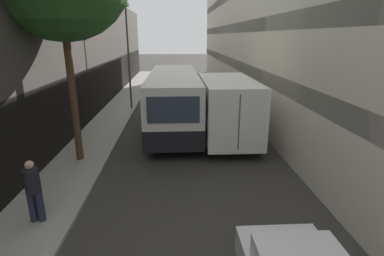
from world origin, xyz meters
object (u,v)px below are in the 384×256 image
at_px(panel_van, 164,85).
at_px(street_lamp, 127,37).
at_px(bus, 174,100).
at_px(pedestrian, 33,189).
at_px(box_truck, 225,105).

distance_m(panel_van, street_lamp, 6.39).
relative_size(bus, pedestrian, 5.45).
bearing_deg(pedestrian, bus, 67.16).
bearing_deg(panel_van, street_lamp, -114.88).
height_order(bus, panel_van, bus).
xyz_separation_m(bus, street_lamp, (-3.02, 4.62, 3.27)).
relative_size(bus, panel_van, 2.18).
height_order(box_truck, pedestrian, box_truck).
bearing_deg(box_truck, street_lamp, 132.13).
xyz_separation_m(box_truck, panel_van, (-3.43, 10.78, -0.60)).
bearing_deg(box_truck, bus, 148.96).
bearing_deg(street_lamp, pedestrian, -92.98).
bearing_deg(street_lamp, panel_van, 65.12).
relative_size(bus, street_lamp, 1.40).
relative_size(box_truck, panel_van, 1.70).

